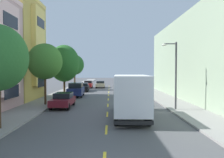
# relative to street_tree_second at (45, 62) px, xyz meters

# --- Properties ---
(ground_plane) EXTENTS (160.00, 160.00, 0.00)m
(ground_plane) POSITION_rel_street_tree_second_xyz_m (6.40, 13.22, -4.51)
(ground_plane) COLOR #4C4C4F
(sidewalk_left) EXTENTS (3.20, 120.00, 0.14)m
(sidewalk_left) POSITION_rel_street_tree_second_xyz_m (-0.70, 11.22, -4.44)
(sidewalk_left) COLOR gray
(sidewalk_left) RESTS_ON ground_plane
(sidewalk_right) EXTENTS (3.20, 120.00, 0.14)m
(sidewalk_right) POSITION_rel_street_tree_second_xyz_m (13.50, 11.22, -4.44)
(sidewalk_right) COLOR gray
(sidewalk_right) RESTS_ON ground_plane
(lane_centerline_dashes) EXTENTS (0.14, 47.20, 0.01)m
(lane_centerline_dashes) POSITION_rel_street_tree_second_xyz_m (6.40, 7.72, -4.51)
(lane_centerline_dashes) COLOR yellow
(lane_centerline_dashes) RESTS_ON ground_plane
(street_tree_second) EXTENTS (3.51, 3.51, 6.21)m
(street_tree_second) POSITION_rel_street_tree_second_xyz_m (0.00, 0.00, 0.00)
(street_tree_second) COLOR #47331E
(street_tree_second) RESTS_ON sidewalk_left
(street_tree_third) EXTENTS (4.38, 4.38, 7.15)m
(street_tree_third) POSITION_rel_street_tree_second_xyz_m (-0.00, 9.96, 0.12)
(street_tree_third) COLOR #47331E
(street_tree_third) RESTS_ON sidewalk_left
(street_tree_farthest) EXTENTS (3.47, 3.47, 6.40)m
(street_tree_farthest) POSITION_rel_street_tree_second_xyz_m (0.00, 19.92, 0.15)
(street_tree_farthest) COLOR #47331E
(street_tree_farthest) RESTS_ON sidewalk_left
(street_lamp) EXTENTS (1.35, 0.28, 5.98)m
(street_lamp) POSITION_rel_street_tree_second_xyz_m (12.33, -3.10, -0.86)
(street_lamp) COLOR #38383D
(street_lamp) RESTS_ON sidewalk_right
(delivery_box_truck) EXTENTS (2.69, 8.23, 3.25)m
(delivery_box_truck) POSITION_rel_street_tree_second_xyz_m (8.19, -6.08, -2.65)
(delivery_box_truck) COLOR white
(delivery_box_truck) RESTS_ON ground_plane
(parked_hatchback_forest) EXTENTS (1.84, 4.04, 1.50)m
(parked_hatchback_forest) POSITION_rel_street_tree_second_xyz_m (10.76, 31.68, -3.76)
(parked_hatchback_forest) COLOR #194C28
(parked_hatchback_forest) RESTS_ON ground_plane
(parked_suv_silver) EXTENTS (2.03, 4.83, 1.93)m
(parked_suv_silver) POSITION_rel_street_tree_second_xyz_m (10.60, 13.75, -3.53)
(parked_suv_silver) COLOR #B2B5BA
(parked_suv_silver) RESTS_ON ground_plane
(parked_sedan_burgundy) EXTENTS (1.84, 4.51, 1.43)m
(parked_sedan_burgundy) POSITION_rel_street_tree_second_xyz_m (2.05, -1.21, -3.77)
(parked_sedan_burgundy) COLOR maroon
(parked_sedan_burgundy) RESTS_ON ground_plane
(parked_hatchback_red) EXTENTS (1.74, 4.00, 1.50)m
(parked_hatchback_red) POSITION_rel_street_tree_second_xyz_m (2.08, 24.34, -3.76)
(parked_hatchback_red) COLOR #AD1E1E
(parked_hatchback_red) RESTS_ON ground_plane
(parked_suv_navy) EXTENTS (2.08, 4.85, 1.93)m
(parked_suv_navy) POSITION_rel_street_tree_second_xyz_m (1.93, 8.33, -3.53)
(parked_suv_navy) COLOR navy
(parked_suv_navy) RESTS_ON ground_plane
(parked_sedan_black) EXTENTS (1.93, 4.55, 1.43)m
(parked_sedan_black) POSITION_rel_street_tree_second_xyz_m (2.00, 16.74, -3.77)
(parked_sedan_black) COLOR black
(parked_sedan_black) RESTS_ON ground_plane
(parked_hatchback_white) EXTENTS (1.78, 4.02, 1.50)m
(parked_hatchback_white) POSITION_rel_street_tree_second_xyz_m (10.66, 21.63, -3.76)
(parked_hatchback_white) COLOR silver
(parked_hatchback_white) RESTS_ON ground_plane
(moving_champagne_sedan) EXTENTS (1.80, 4.50, 1.43)m
(moving_champagne_sedan) POSITION_rel_street_tree_second_xyz_m (4.60, 24.96, -3.77)
(moving_champagne_sedan) COLOR tan
(moving_champagne_sedan) RESTS_ON ground_plane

